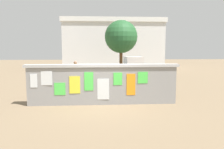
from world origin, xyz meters
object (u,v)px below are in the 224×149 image
object	(u,v)px
motorcycle	(92,84)
bicycle_near	(141,83)
auto_rickshaw_truck	(120,70)
tree_roadside	(121,37)
person_walking	(146,78)
bicycle_far	(55,84)
person_bystander	(75,71)

from	to	relation	value
motorcycle	bicycle_near	distance (m)	3.04
auto_rickshaw_truck	bicycle_near	world-z (taller)	auto_rickshaw_truck
bicycle_near	tree_roadside	xyz separation A→B (m)	(-0.53, 6.62, 3.08)
person_walking	tree_roadside	distance (m)	9.14
auto_rickshaw_truck	bicycle_near	bearing A→B (deg)	-71.33
bicycle_far	tree_roadside	distance (m)	8.62
bicycle_far	tree_roadside	world-z (taller)	tree_roadside
motorcycle	bicycle_near	bearing A→B (deg)	14.83
motorcycle	bicycle_near	world-z (taller)	bicycle_near
person_walking	tree_roadside	world-z (taller)	tree_roadside
person_bystander	tree_roadside	distance (m)	6.54
motorcycle	person_bystander	world-z (taller)	person_bystander
motorcycle	person_walking	world-z (taller)	person_walking
tree_roadside	motorcycle	bearing A→B (deg)	-108.02
bicycle_far	person_bystander	bearing A→B (deg)	57.82
person_walking	person_bystander	bearing A→B (deg)	135.03
tree_roadside	auto_rickshaw_truck	bearing A→B (deg)	-97.41
auto_rickshaw_truck	tree_roadside	world-z (taller)	tree_roadside
person_bystander	tree_roadside	size ratio (longest dim) A/B	0.33
motorcycle	person_walking	bearing A→B (deg)	-26.95
bicycle_near	auto_rickshaw_truck	bearing A→B (deg)	108.67
auto_rickshaw_truck	motorcycle	world-z (taller)	auto_rickshaw_truck
motorcycle	person_bystander	distance (m)	2.80
person_walking	tree_roadside	bearing A→B (deg)	92.22
auto_rickshaw_truck	bicycle_near	distance (m)	3.18
bicycle_far	person_walking	bearing A→B (deg)	-23.96
motorcycle	bicycle_far	bearing A→B (deg)	159.96
motorcycle	auto_rickshaw_truck	bearing A→B (deg)	62.74
bicycle_far	person_walking	size ratio (longest dim) A/B	1.04
person_bystander	tree_roadside	bearing A→B (deg)	54.08
bicycle_near	person_bystander	distance (m)	4.47
person_walking	tree_roadside	size ratio (longest dim) A/B	0.33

